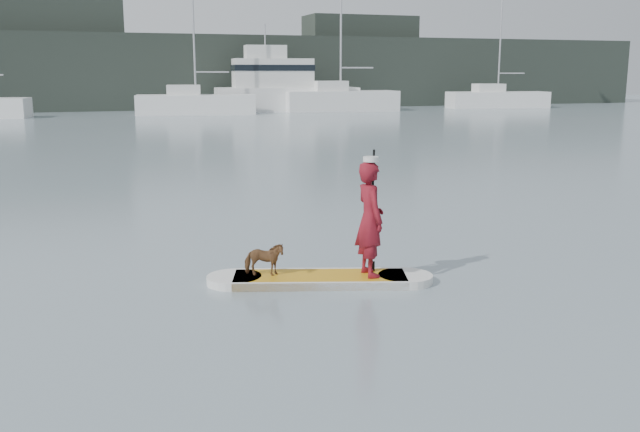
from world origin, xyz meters
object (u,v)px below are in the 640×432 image
object	(u,v)px
paddler	(370,219)
sailboat_e	(340,99)
sailboat_d	(195,102)
sailboat_f	(497,98)
paddleboard	(320,279)
dog	(264,259)
motor_yacht_a	(280,87)

from	to	relation	value
paddler	sailboat_e	distance (m)	46.58
sailboat_d	sailboat_f	xyz separation A→B (m)	(25.95, 1.35, -0.03)
paddleboard	sailboat_e	bearing A→B (deg)	86.71
paddleboard	sailboat_d	size ratio (longest dim) A/B	0.26
sailboat_d	paddleboard	bearing A→B (deg)	-87.43
dog	sailboat_d	bearing A→B (deg)	11.87
paddleboard	motor_yacht_a	xyz separation A→B (m)	(12.11, 45.34, 1.81)
dog	motor_yacht_a	bearing A→B (deg)	3.62
dog	sailboat_f	bearing A→B (deg)	-16.34
paddleboard	sailboat_f	distance (m)	53.76
dog	motor_yacht_a	distance (m)	46.93
motor_yacht_a	sailboat_f	bearing A→B (deg)	1.54
sailboat_d	motor_yacht_a	distance (m)	7.72
sailboat_d	dog	bearing A→B (deg)	-88.50
paddleboard	sailboat_e	distance (m)	46.63
paddleboard	dog	bearing A→B (deg)	180.00
dog	sailboat_d	size ratio (longest dim) A/B	0.05
dog	sailboat_e	world-z (taller)	sailboat_e
sailboat_e	dog	bearing A→B (deg)	-108.41
dog	motor_yacht_a	size ratio (longest dim) A/B	0.05
sailboat_f	motor_yacht_a	bearing A→B (deg)	-175.40
dog	sailboat_d	distance (m)	42.78
paddler	sailboat_e	xyz separation A→B (m)	(15.75, 43.84, -0.03)
paddleboard	paddler	bearing A→B (deg)	0.00
paddler	sailboat_f	xyz separation A→B (m)	(30.21, 44.21, -0.09)
paddler	sailboat_d	bearing A→B (deg)	-5.57
sailboat_f	sailboat_d	bearing A→B (deg)	-168.31
sailboat_d	motor_yacht_a	bearing A→B (deg)	29.86
paddler	dog	xyz separation A→B (m)	(-1.46, 0.46, -0.59)
sailboat_e	motor_yacht_a	bearing A→B (deg)	161.61
paddleboard	motor_yacht_a	distance (m)	46.96
sailboat_d	sailboat_e	xyz separation A→B (m)	(11.49, 0.99, 0.04)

